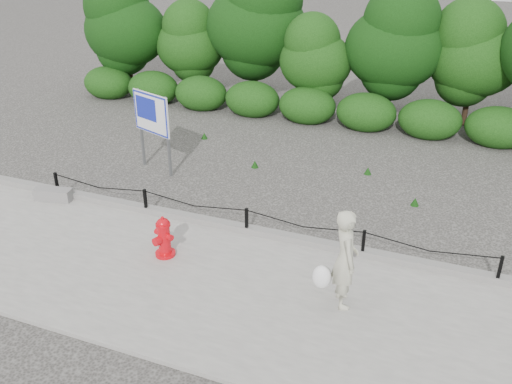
{
  "coord_description": "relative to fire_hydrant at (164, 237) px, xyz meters",
  "views": [
    {
      "loc": [
        3.87,
        -9.28,
        6.05
      ],
      "look_at": [
        0.14,
        0.2,
        1.0
      ],
      "focal_mm": 38.0,
      "sensor_mm": 36.0,
      "label": 1
    }
  ],
  "objects": [
    {
      "name": "ground",
      "position": [
        1.2,
        1.4,
        -0.49
      ],
      "size": [
        90.0,
        90.0,
        0.0
      ],
      "primitive_type": "plane",
      "color": "#2D2B28",
      "rests_on": "ground"
    },
    {
      "name": "sidewalk",
      "position": [
        1.2,
        -0.6,
        -0.45
      ],
      "size": [
        14.0,
        4.0,
        0.08
      ],
      "primitive_type": "cube",
      "color": "gray",
      "rests_on": "ground"
    },
    {
      "name": "curb",
      "position": [
        1.2,
        1.45,
        -0.34
      ],
      "size": [
        14.0,
        0.22,
        0.14
      ],
      "primitive_type": "cube",
      "color": "slate",
      "rests_on": "sidewalk"
    },
    {
      "name": "chain_barrier",
      "position": [
        1.2,
        1.4,
        -0.04
      ],
      "size": [
        10.06,
        0.06,
        0.6
      ],
      "color": "black",
      "rests_on": "sidewalk"
    },
    {
      "name": "treeline",
      "position": [
        1.82,
        10.36,
        2.18
      ],
      "size": [
        20.44,
        4.03,
        5.11
      ],
      "color": "black",
      "rests_on": "ground"
    },
    {
      "name": "fire_hydrant",
      "position": [
        0.0,
        0.0,
        0.0
      ],
      "size": [
        0.51,
        0.52,
        0.87
      ],
      "rotation": [
        0.0,
        0.0,
        -0.31
      ],
      "color": "red",
      "rests_on": "sidewalk"
    },
    {
      "name": "pedestrian",
      "position": [
        3.64,
        -0.2,
        0.48
      ],
      "size": [
        0.85,
        0.79,
        1.83
      ],
      "rotation": [
        0.0,
        0.0,
        2.0
      ],
      "color": "#BCBAA1",
      "rests_on": "sidewalk"
    },
    {
      "name": "concrete_block",
      "position": [
        -3.73,
        1.15,
        -0.27
      ],
      "size": [
        0.95,
        0.49,
        0.29
      ],
      "primitive_type": "cube",
      "rotation": [
        0.0,
        0.0,
        0.2
      ],
      "color": "slate",
      "rests_on": "sidewalk"
    },
    {
      "name": "advertising_sign",
      "position": [
        -2.43,
        3.71,
        1.04
      ],
      "size": [
        1.29,
        0.55,
        2.17
      ],
      "rotation": [
        0.0,
        0.0,
        -0.36
      ],
      "color": "slate",
      "rests_on": "ground"
    }
  ]
}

